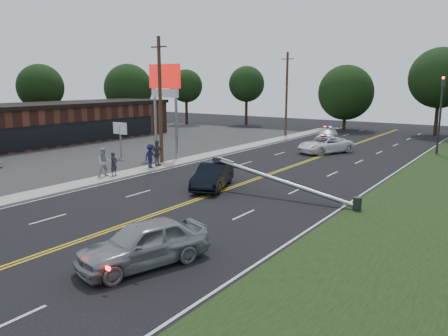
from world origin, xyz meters
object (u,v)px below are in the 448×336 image
Objects in this scene: fallen_streetlight at (289,183)px; bystander_d at (157,153)px; small_sign at (120,131)px; emergency_b at (327,135)px; traffic_signal at (441,108)px; bystander_b at (104,162)px; utility_pole_mid at (160,101)px; bystander_a at (114,164)px; pylon_sign at (165,88)px; waiting_sedan at (143,243)px; utility_pole_far at (287,94)px; emergency_a at (325,145)px; crashed_sedan at (213,176)px; bystander_c at (151,156)px.

bystander_d is (-12.64, 2.68, 0.20)m from fallen_streetlight.
small_sign is 23.35m from emergency_b.
bystander_d is at bearing -13.41° from small_sign.
traffic_signal reaches higher than bystander_b.
bystander_b is (5.28, -6.25, -1.22)m from small_sign.
bystander_d is at bearing -60.47° from utility_pole_mid.
traffic_signal is 0.75× the size of fallen_streetlight.
utility_pole_mid reaches higher than bystander_b.
bystander_d is at bearing -115.87° from emergency_b.
bystander_d is (0.27, 4.93, 0.00)m from bystander_b.
bystander_a is (-16.63, -23.76, -3.25)m from traffic_signal.
fallen_streetlight is (14.69, -6.00, -5.08)m from pylon_sign.
bystander_b reaches higher than waiting_sedan.
utility_pole_far reaches higher than bystander_a.
utility_pole_mid reaches higher than traffic_signal.
small_sign is at bearing -111.17° from emergency_a.
emergency_b is (-7.35, 35.94, -0.14)m from waiting_sedan.
crashed_sedan is 2.38× the size of bystander_b.
bystander_c is (5.67, -2.16, -1.30)m from small_sign.
bystander_d is at bearing -130.93° from traffic_signal.
bystander_d reaches higher than emergency_a.
utility_pole_mid is 7.42m from bystander_b.
utility_pole_far reaches higher than traffic_signal.
bystander_a is 4.45m from bystander_d.
bystander_b is at bearing -170.11° from fallen_streetlight.
small_sign is at bearing -130.05° from emergency_b.
bystander_a is at bearing 175.28° from bystander_d.
pylon_sign reaches higher than fallen_streetlight.
emergency_a is at bearing 67.82° from crashed_sedan.
bystander_b is (-12.91, -2.25, 0.20)m from fallen_streetlight.
traffic_signal is at bearing 38.90° from small_sign.
small_sign is 1.86× the size of bystander_a.
crashed_sedan is at bearing -49.65° from bystander_b.
small_sign is 0.31× the size of utility_pole_far.
traffic_signal is 4.24× the size of bystander_a.
pylon_sign is at bearing 123.02° from utility_pole_mid.
fallen_streetlight is 12.66m from bystander_c.
bystander_a is (-12.52, -1.77, 0.03)m from fallen_streetlight.
utility_pole_mid is at bearing 19.79° from bystander_c.
small_sign is at bearing -150.26° from pylon_sign.
traffic_signal is 22.62m from fallen_streetlight.
emergency_a is at bearing 3.17° from bystander_b.
utility_pole_far is 7.42m from emergency_b.
waiting_sedan is at bearing -98.65° from bystander_b.
utility_pole_far reaches higher than pylon_sign.
waiting_sedan is 2.93× the size of bystander_a.
waiting_sedan is (14.49, -17.22, -5.17)m from pylon_sign.
fallen_streetlight is 4.71× the size of bystander_b.
crashed_sedan is (8.30, -26.33, -4.30)m from utility_pole_far.
utility_pole_mid is at bearing -90.00° from utility_pole_far.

